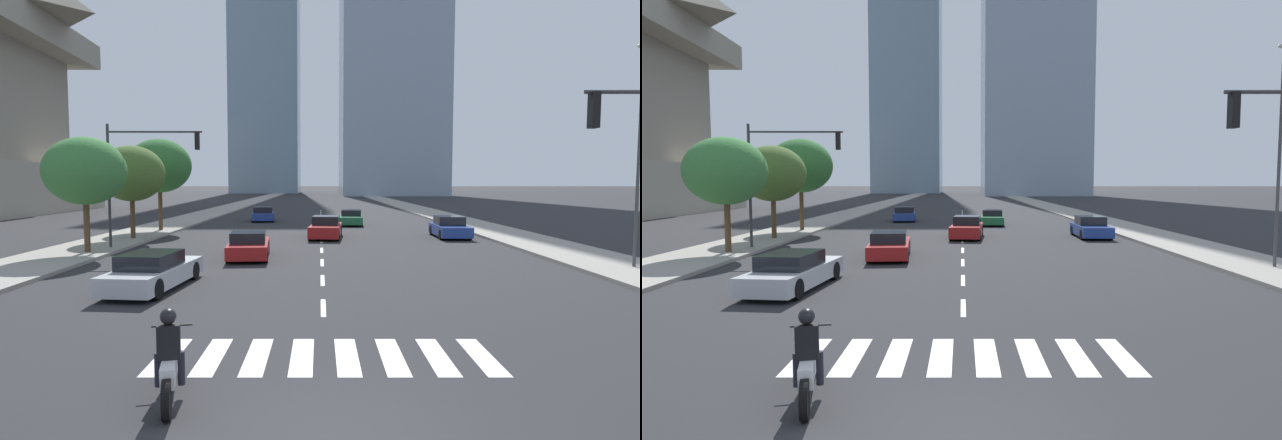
# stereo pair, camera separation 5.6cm
# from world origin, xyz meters

# --- Properties ---
(sidewalk_east) EXTENTS (4.00, 260.00, 0.15)m
(sidewalk_east) POSITION_xyz_m (12.03, 30.00, 0.07)
(sidewalk_east) COLOR gray
(sidewalk_east) RESTS_ON ground
(sidewalk_west) EXTENTS (4.00, 260.00, 0.15)m
(sidewalk_west) POSITION_xyz_m (-12.03, 30.00, 0.07)
(sidewalk_west) COLOR gray
(sidewalk_west) RESTS_ON ground
(crosswalk_near) EXTENTS (6.75, 2.25, 0.01)m
(crosswalk_near) POSITION_xyz_m (0.00, 3.44, 0.00)
(crosswalk_near) COLOR silver
(crosswalk_near) RESTS_ON ground
(lane_divider_center) EXTENTS (0.14, 50.00, 0.01)m
(lane_divider_center) POSITION_xyz_m (0.00, 31.44, 0.00)
(lane_divider_center) COLOR silver
(lane_divider_center) RESTS_ON ground
(motorcycle_lead) EXTENTS (0.82, 2.21, 1.49)m
(motorcycle_lead) POSITION_xyz_m (-2.52, 1.47, 0.58)
(motorcycle_lead) COLOR black
(motorcycle_lead) RESTS_ON ground
(sedan_blue_0) EXTENTS (1.96, 4.25, 1.34)m
(sedan_blue_0) POSITION_xyz_m (8.07, 25.53, 0.61)
(sedan_blue_0) COLOR navy
(sedan_blue_0) RESTS_ON ground
(sedan_red_1) EXTENTS (2.09, 4.48, 1.23)m
(sedan_red_1) POSITION_xyz_m (-3.36, 16.81, 0.57)
(sedan_red_1) COLOR maroon
(sedan_red_1) RESTS_ON ground
(sedan_silver_2) EXTENTS (2.18, 4.87, 1.22)m
(sedan_silver_2) POSITION_xyz_m (-5.55, 9.99, 0.57)
(sedan_silver_2) COLOR #B7BABF
(sedan_silver_2) RESTS_ON ground
(sedan_red_3) EXTENTS (2.18, 4.41, 1.38)m
(sedan_red_3) POSITION_xyz_m (0.27, 25.13, 0.63)
(sedan_red_3) COLOR maroon
(sedan_red_3) RESTS_ON ground
(sedan_blue_4) EXTENTS (2.26, 4.52, 1.28)m
(sedan_blue_4) POSITION_xyz_m (-5.16, 39.03, 0.59)
(sedan_blue_4) COLOR navy
(sedan_blue_4) RESTS_ON ground
(sedan_green_5) EXTENTS (2.01, 4.44, 1.22)m
(sedan_green_5) POSITION_xyz_m (2.42, 34.94, 0.57)
(sedan_green_5) COLOR #1E6038
(sedan_green_5) RESTS_ON ground
(traffic_signal_far) EXTENTS (5.08, 0.28, 6.26)m
(traffic_signal_far) POSITION_xyz_m (-9.10, 19.55, 4.45)
(traffic_signal_far) COLOR #333335
(traffic_signal_far) RESTS_ON sidewalk_west
(street_lamp_east) EXTENTS (0.50, 0.24, 8.65)m
(street_lamp_east) POSITION_xyz_m (12.33, 13.49, 5.09)
(street_lamp_east) COLOR #3F3F42
(street_lamp_east) RESTS_ON sidewalk_east
(street_tree_nearest) EXTENTS (3.78, 3.78, 5.47)m
(street_tree_nearest) POSITION_xyz_m (-11.23, 17.81, 4.00)
(street_tree_nearest) COLOR #4C3823
(street_tree_nearest) RESTS_ON sidewalk_west
(street_tree_second) EXTENTS (3.87, 3.87, 5.48)m
(street_tree_second) POSITION_xyz_m (-11.23, 23.83, 3.97)
(street_tree_second) COLOR #4C3823
(street_tree_second) RESTS_ON sidewalk_west
(street_tree_third) EXTENTS (4.37, 4.37, 6.31)m
(street_tree_third) POSITION_xyz_m (-11.23, 29.18, 4.60)
(street_tree_third) COLOR #4C3823
(street_tree_third) RESTS_ON sidewalk_west
(office_tower_left_skyline) EXTENTS (20.40, 23.60, 110.26)m
(office_tower_left_skyline) POSITION_xyz_m (-16.87, 156.63, 54.60)
(office_tower_left_skyline) COLOR #7A93A8
(office_tower_left_skyline) RESTS_ON ground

